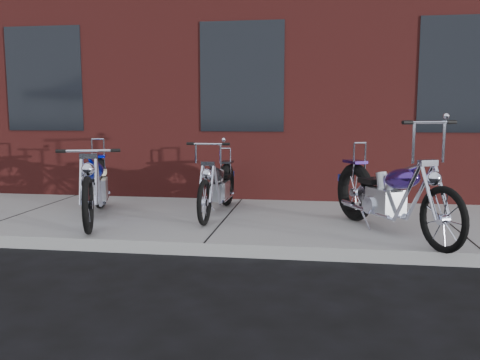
# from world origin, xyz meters

# --- Properties ---
(ground) EXTENTS (120.00, 120.00, 0.00)m
(ground) POSITION_xyz_m (0.00, 0.00, 0.00)
(ground) COLOR black
(ground) RESTS_ON ground
(sidewalk) EXTENTS (22.00, 3.00, 0.15)m
(sidewalk) POSITION_xyz_m (0.00, 1.50, 0.07)
(sidewalk) COLOR #969696
(sidewalk) RESTS_ON ground
(building_brick) EXTENTS (22.00, 10.00, 8.00)m
(building_brick) POSITION_xyz_m (0.00, 8.00, 4.00)
(building_brick) COLOR maroon
(building_brick) RESTS_ON ground
(chopper_purple) EXTENTS (1.23, 2.23, 1.37)m
(chopper_purple) POSITION_xyz_m (2.13, 0.80, 0.59)
(chopper_purple) COLOR black
(chopper_purple) RESTS_ON sidewalk
(chopper_blue) EXTENTS (0.96, 2.36, 1.07)m
(chopper_blue) POSITION_xyz_m (-1.78, 1.12, 0.59)
(chopper_blue) COLOR black
(chopper_blue) RESTS_ON sidewalk
(chopper_third) EXTENTS (0.51, 2.10, 1.07)m
(chopper_third) POSITION_xyz_m (-0.17, 1.70, 0.53)
(chopper_third) COLOR black
(chopper_third) RESTS_ON sidewalk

